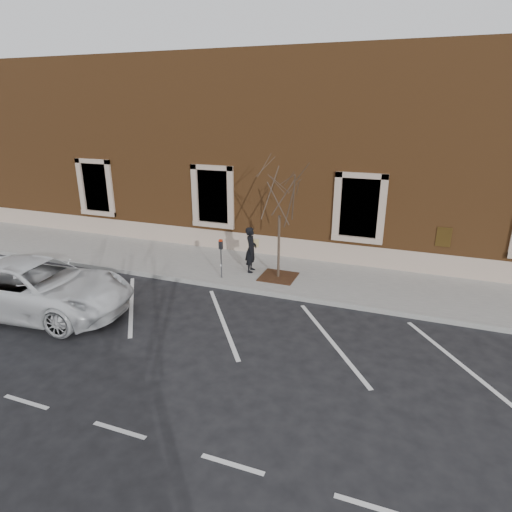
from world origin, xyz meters
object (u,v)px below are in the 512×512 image
at_px(parking_meter, 221,251).
at_px(sapling, 280,198).
at_px(man, 251,250).
at_px(white_truck, 36,287).

xyz_separation_m(parking_meter, sapling, (1.89, 0.76, 1.90)).
distance_m(man, parking_meter, 1.24).
bearing_deg(white_truck, man, -50.64).
distance_m(man, sapling, 2.34).
relative_size(man, parking_meter, 1.19).
distance_m(man, white_truck, 7.12).
bearing_deg(parking_meter, white_truck, -115.01).
relative_size(parking_meter, sapling, 0.35).
distance_m(sapling, white_truck, 8.13).
relative_size(man, sapling, 0.41).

